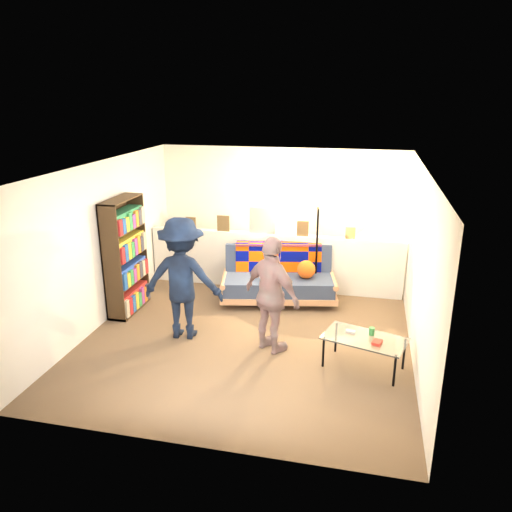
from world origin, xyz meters
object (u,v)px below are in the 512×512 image
at_px(person_left, 182,279).
at_px(person_right, 272,295).
at_px(floor_lamp, 318,230).
at_px(futon_sofa, 280,279).
at_px(bookshelf, 126,260).
at_px(coffee_table, 365,340).

bearing_deg(person_left, person_right, 169.47).
xyz_separation_m(floor_lamp, person_right, (-0.38, -1.97, -0.39)).
xyz_separation_m(futon_sofa, bookshelf, (-2.28, -0.92, 0.47)).
relative_size(futon_sofa, bookshelf, 1.11).
xyz_separation_m(person_left, person_right, (1.30, -0.14, -0.07)).
bearing_deg(person_left, floor_lamp, -136.85).
distance_m(coffee_table, person_left, 2.59).
bearing_deg(floor_lamp, bookshelf, -157.47).
relative_size(coffee_table, floor_lamp, 0.67).
bearing_deg(person_right, person_left, 27.81).
bearing_deg(coffee_table, person_left, 172.09).
height_order(floor_lamp, person_left, person_left).
distance_m(coffee_table, person_right, 1.31).
xyz_separation_m(futon_sofa, person_right, (0.20, -1.71, 0.42)).
xyz_separation_m(futon_sofa, person_left, (-1.10, -1.56, 0.49)).
height_order(futon_sofa, coffee_table, futon_sofa).
distance_m(coffee_table, floor_lamp, 2.46).
distance_m(person_left, person_right, 1.31).
relative_size(futon_sofa, person_right, 1.27).
bearing_deg(futon_sofa, bookshelf, -157.95).
height_order(futon_sofa, person_right, person_right).
bearing_deg(bookshelf, coffee_table, -14.93).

